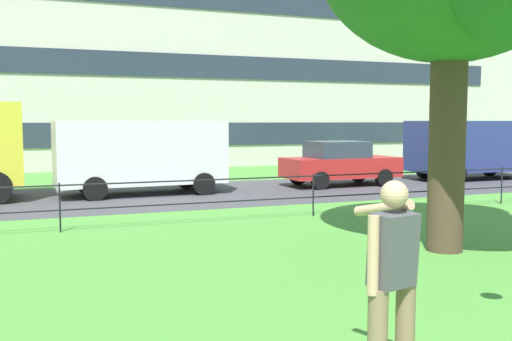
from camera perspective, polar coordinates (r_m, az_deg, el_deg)
name	(u,v)px	position (r m, az deg, el deg)	size (l,w,h in m)	color
street_strip	(53,200)	(17.39, -19.28, -2.78)	(80.00, 6.37, 0.01)	#424247
park_fence	(60,199)	(12.32, -18.68, -2.66)	(34.01, 0.04, 1.00)	black
person_thrower	(391,281)	(4.85, 13.11, -10.54)	(0.50, 0.82, 1.77)	#846B4C
panel_van_far_right	(141,153)	(18.06, -11.19, 1.72)	(5.07, 2.25, 2.24)	white
car_red_center	(340,163)	(20.32, 8.20, 0.71)	(4.05, 1.91, 1.54)	red
panel_van_right	(473,146)	(23.81, 20.53, 2.24)	(5.00, 2.10, 2.24)	navy
apartment_building_background	(186,15)	(34.41, -6.90, 14.89)	(38.00, 12.03, 16.47)	beige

